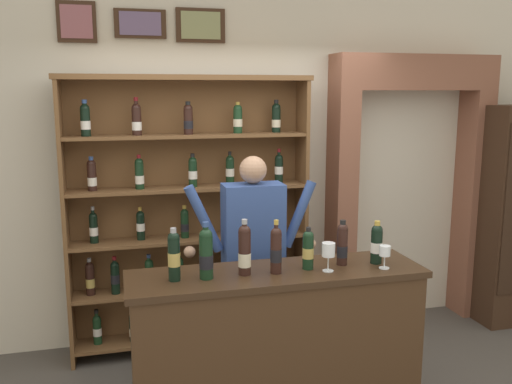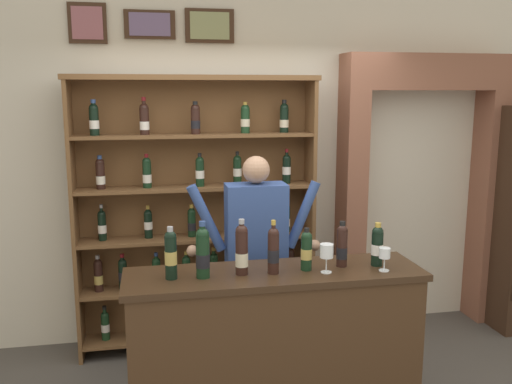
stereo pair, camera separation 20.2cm
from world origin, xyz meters
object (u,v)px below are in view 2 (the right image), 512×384
Objects in this scene: tasting_bottle_rosso at (306,250)px; wine_glass_right at (385,255)px; tasting_bottle_chianti at (203,252)px; shopkeeper at (256,246)px; tasting_bottle_brunello at (342,245)px; tasting_bottle_prosecco at (377,245)px; tasting_bottle_grappa at (242,250)px; tasting_bottle_super_tuscan at (273,250)px; tasting_counter at (274,352)px; tasting_bottle_riserva at (171,253)px; wine_shelf at (196,211)px; wine_glass_spare at (327,252)px.

tasting_bottle_rosso is 0.47m from wine_glass_right.
shopkeeper is at bearing 54.94° from tasting_bottle_chianti.
tasting_bottle_brunello is 0.22m from tasting_bottle_prosecco.
wine_glass_right is at bearing -13.17° from tasting_bottle_rosso.
shopkeeper reaches higher than tasting_bottle_grappa.
wine_glass_right is (0.65, -0.70, 0.11)m from shopkeeper.
tasting_bottle_super_tuscan reaches higher than wine_glass_right.
tasting_bottle_riserva reaches higher than tasting_counter.
tasting_counter is 0.79m from tasting_bottle_brunello.
tasting_bottle_super_tuscan is 0.67m from tasting_bottle_prosecco.
tasting_bottle_riserva reaches higher than tasting_bottle_prosecco.
wine_shelf is 6.64× the size of tasting_bottle_chianti.
shopkeeper is 4.98× the size of tasting_bottle_chianti.
tasting_bottle_super_tuscan is at bearing -6.55° from tasting_bottle_grappa.
tasting_bottle_rosso is at bearing -2.56° from tasting_counter.
tasting_bottle_super_tuscan reaches higher than tasting_bottle_riserva.
tasting_bottle_super_tuscan is at bearing -1.80° from tasting_bottle_riserva.
tasting_counter is (0.37, -1.27, -0.64)m from wine_shelf.
tasting_bottle_brunello is (0.45, 0.05, -0.01)m from tasting_bottle_super_tuscan.
wine_glass_spare reaches higher than tasting_counter.
wine_shelf reaches higher than tasting_bottle_brunello.
tasting_bottle_grappa is 1.17× the size of tasting_bottle_brunello.
wine_glass_right is (1.08, -0.09, -0.05)m from tasting_bottle_chianti.
tasting_bottle_rosso is at bearing 6.85° from tasting_bottle_super_tuscan.
tasting_counter is at bearing 179.34° from tasting_bottle_prosecco.
tasting_bottle_rosso is (0.21, 0.03, -0.02)m from tasting_bottle_super_tuscan.
tasting_bottle_brunello is 1.05× the size of tasting_bottle_prosecco.
wine_shelf is 1.63m from tasting_bottle_prosecco.
tasting_bottle_brunello is (0.43, 0.02, 0.66)m from tasting_counter.
wine_glass_right is (0.22, -0.13, -0.03)m from tasting_bottle_brunello.
shopkeeper is at bearing 114.03° from wine_glass_spare.
tasting_bottle_rosso is 0.24m from tasting_bottle_brunello.
tasting_bottle_chianti is at bearing 175.88° from wine_glass_spare.
shopkeeper is 5.87× the size of tasting_bottle_brunello.
tasting_bottle_prosecco reaches higher than wine_glass_right.
wine_shelf is 1.29m from tasting_bottle_grappa.
wine_shelf is 1.72m from wine_glass_right.
tasting_counter is 5.37× the size of tasting_bottle_chianti.
tasting_bottle_riserva is 1.13× the size of tasting_bottle_prosecco.
shopkeeper is at bearing 71.46° from tasting_bottle_grappa.
tasting_bottle_chianti is at bearing 175.34° from wine_glass_right.
tasting_bottle_super_tuscan is at bearing -173.15° from tasting_bottle_rosso.
tasting_bottle_riserva is 1.27m from tasting_bottle_prosecco.
wine_shelf is at bearing 86.98° from tasting_bottle_chianti.
tasting_bottle_rosso is at bearing -173.34° from tasting_bottle_brunello.
tasting_bottle_prosecco reaches higher than tasting_bottle_rosso.
tasting_bottle_riserva is (-0.62, -0.60, 0.16)m from shopkeeper.
tasting_counter is 5.55× the size of tasting_bottle_super_tuscan.
wine_shelf is at bearing 118.21° from shopkeeper.
tasting_bottle_grappa is at bearing 0.35° from tasting_bottle_riserva.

